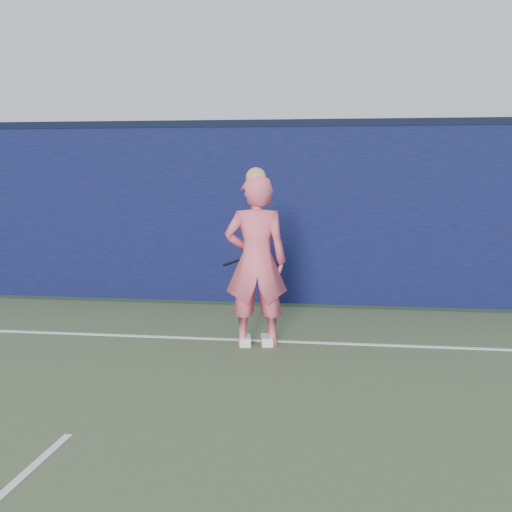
# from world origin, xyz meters

# --- Properties ---
(backstop_wall) EXTENTS (24.00, 0.40, 2.50)m
(backstop_wall) POSITION_xyz_m (0.00, 6.50, 1.25)
(backstop_wall) COLOR #0C0D35
(backstop_wall) RESTS_ON ground
(wall_cap) EXTENTS (24.00, 0.42, 0.10)m
(wall_cap) POSITION_xyz_m (0.00, 6.50, 2.55)
(wall_cap) COLOR black
(wall_cap) RESTS_ON backstop_wall
(player) EXTENTS (0.75, 0.56, 1.93)m
(player) POSITION_xyz_m (0.94, 3.84, 0.93)
(player) COLOR #FA6179
(player) RESTS_ON ground
(racket) EXTENTS (0.48, 0.24, 0.27)m
(racket) POSITION_xyz_m (0.83, 4.29, 0.92)
(racket) COLOR black
(racket) RESTS_ON ground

